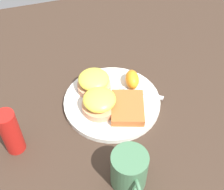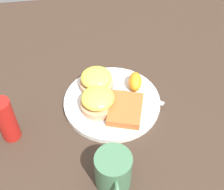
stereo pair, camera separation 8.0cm
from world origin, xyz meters
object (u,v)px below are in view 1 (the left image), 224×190
at_px(sandwich_benedict_right, 99,102).
at_px(fork, 116,86).
at_px(cup, 129,170).
at_px(condiment_bottle, 11,132).
at_px(orange_wedge, 132,79).
at_px(hashbrown_patty, 128,108).
at_px(sandwich_benedict_left, 94,82).

height_order(sandwich_benedict_right, fork, sandwich_benedict_right).
height_order(cup, condiment_bottle, condiment_bottle).
bearing_deg(sandwich_benedict_right, orange_wedge, 117.68).
distance_m(orange_wedge, cup, 0.28).
xyz_separation_m(orange_wedge, condiment_bottle, (0.10, -0.32, 0.02)).
bearing_deg(condiment_bottle, orange_wedge, 107.41).
bearing_deg(hashbrown_patty, orange_wedge, 153.45).
bearing_deg(hashbrown_patty, sandwich_benedict_left, -147.50).
height_order(sandwich_benedict_left, cup, cup).
bearing_deg(orange_wedge, sandwich_benedict_right, -62.32).
xyz_separation_m(sandwich_benedict_left, sandwich_benedict_right, (0.07, -0.00, 0.00)).
bearing_deg(sandwich_benedict_right, fork, 134.18).
bearing_deg(orange_wedge, fork, -99.52).
distance_m(hashbrown_patty, orange_wedge, 0.09).
bearing_deg(sandwich_benedict_left, cup, 0.77).
relative_size(sandwich_benedict_left, sandwich_benedict_right, 1.00).
relative_size(sandwich_benedict_left, cup, 0.83).
xyz_separation_m(sandwich_benedict_left, fork, (0.01, 0.06, -0.02)).
height_order(sandwich_benedict_right, cup, cup).
relative_size(fork, cup, 1.79).
bearing_deg(condiment_bottle, sandwich_benedict_right, 101.84).
bearing_deg(condiment_bottle, hashbrown_patty, 94.25).
distance_m(hashbrown_patty, cup, 0.19).
xyz_separation_m(fork, condiment_bottle, (0.11, -0.28, 0.04)).
bearing_deg(condiment_bottle, cup, 55.05).
xyz_separation_m(sandwich_benedict_right, cup, (0.20, 0.01, 0.01)).
xyz_separation_m(orange_wedge, cup, (0.26, -0.10, 0.01)).
height_order(orange_wedge, condiment_bottle, condiment_bottle).
relative_size(sandwich_benedict_right, cup, 0.83).
bearing_deg(hashbrown_patty, sandwich_benedict_right, -110.08).
xyz_separation_m(sandwich_benedict_right, condiment_bottle, (0.05, -0.22, 0.02)).
bearing_deg(sandwich_benedict_left, orange_wedge, 80.76).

